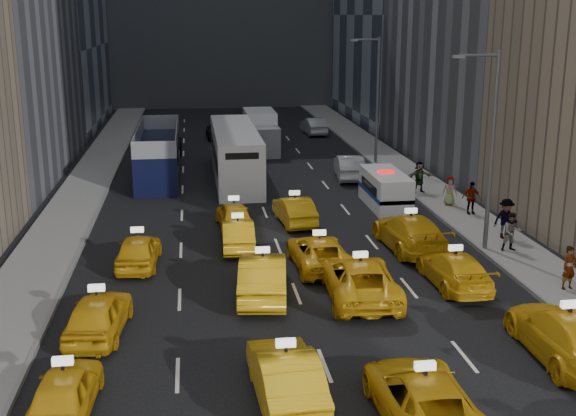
{
  "coord_description": "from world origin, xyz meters",
  "views": [
    {
      "loc": [
        -3.83,
        -17.9,
        10.48
      ],
      "look_at": [
        0.39,
        13.35,
        2.0
      ],
      "focal_mm": 45.0,
      "sensor_mm": 36.0,
      "label": 1
    }
  ],
  "objects_px": {
    "nypd_van": "(385,190)",
    "city_bus": "(235,154)",
    "double_decker": "(159,153)",
    "pedestrian_0": "(569,268)",
    "box_truck": "(261,132)"
  },
  "relations": [
    {
      "from": "double_decker",
      "to": "pedestrian_0",
      "type": "xyz_separation_m",
      "value": [
        16.51,
        -23.02,
        -0.64
      ]
    },
    {
      "from": "nypd_van",
      "to": "double_decker",
      "type": "distance_m",
      "value": 15.99
    },
    {
      "from": "pedestrian_0",
      "to": "city_bus",
      "type": "bearing_deg",
      "value": 105.56
    },
    {
      "from": "double_decker",
      "to": "box_truck",
      "type": "xyz_separation_m",
      "value": [
        7.63,
        8.55,
        -0.12
      ]
    },
    {
      "from": "nypd_van",
      "to": "double_decker",
      "type": "relative_size",
      "value": 0.44
    },
    {
      "from": "nypd_van",
      "to": "pedestrian_0",
      "type": "bearing_deg",
      "value": -82.47
    },
    {
      "from": "nypd_van",
      "to": "city_bus",
      "type": "relative_size",
      "value": 0.39
    },
    {
      "from": "box_truck",
      "to": "pedestrian_0",
      "type": "distance_m",
      "value": 32.8
    },
    {
      "from": "nypd_van",
      "to": "city_bus",
      "type": "distance_m",
      "value": 11.46
    },
    {
      "from": "box_truck",
      "to": "double_decker",
      "type": "bearing_deg",
      "value": -135.44
    },
    {
      "from": "nypd_van",
      "to": "pedestrian_0",
      "type": "height_order",
      "value": "nypd_van"
    },
    {
      "from": "double_decker",
      "to": "box_truck",
      "type": "relative_size",
      "value": 1.68
    },
    {
      "from": "nypd_van",
      "to": "pedestrian_0",
      "type": "distance_m",
      "value": 14.02
    },
    {
      "from": "city_bus",
      "to": "box_truck",
      "type": "relative_size",
      "value": 1.89
    },
    {
      "from": "double_decker",
      "to": "city_bus",
      "type": "xyz_separation_m",
      "value": [
        4.99,
        -1.18,
        0.01
      ]
    }
  ]
}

